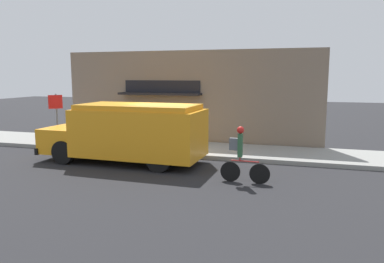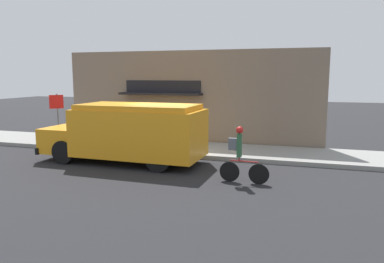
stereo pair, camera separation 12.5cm
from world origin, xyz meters
The scene contains 7 objects.
ground_plane centered at (0.00, 0.00, 0.00)m, with size 70.00×70.00×0.00m, color #232326.
sidewalk centered at (0.00, 1.45, 0.08)m, with size 28.00×2.91×0.17m.
storefront centered at (-0.05, 3.04, 2.17)m, with size 12.23×0.88×4.32m.
school_bus centered at (-0.87, -1.27, 1.13)m, with size 6.11×2.71×2.16m.
cyclist centered at (3.48, -2.64, 0.85)m, with size 1.50×0.22×1.70m.
stop_sign_post centered at (-5.33, 0.56, 1.66)m, with size 0.45×0.45×2.22m.
trash_bin centered at (-0.68, 2.17, 0.55)m, with size 0.47×0.47×0.77m.
Camera 1 is at (5.25, -13.51, 3.19)m, focal length 35.00 mm.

